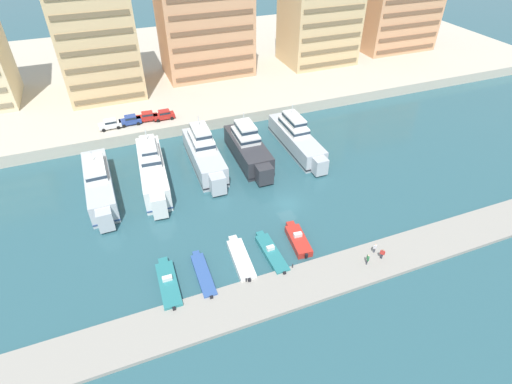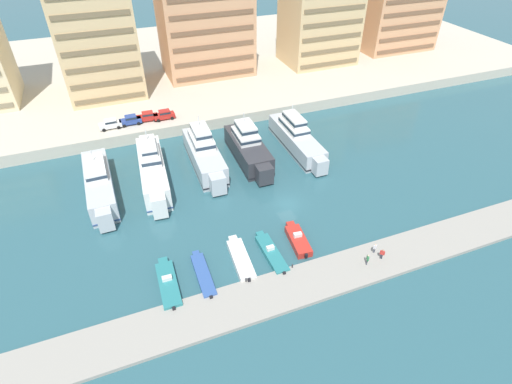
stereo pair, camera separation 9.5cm
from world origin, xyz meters
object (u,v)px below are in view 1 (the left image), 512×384
Objects in this scene: motorboat_teal_far_left at (168,284)px; motorboat_red_center at (298,240)px; pedestrian_mid_deck at (368,259)px; yacht_silver_mid_left at (204,154)px; pedestrian_near_edge at (375,247)px; car_blue_left at (130,120)px; car_red_mid_left at (147,116)px; motorboat_teal_center_left at (271,253)px; car_white_far_left at (110,124)px; car_red_center_left at (164,115)px; motorboat_blue_left at (203,275)px; yacht_silver_center at (296,138)px; yacht_silver_far_left at (99,184)px; motorboat_white_mid_left at (241,259)px; pedestrian_far_side at (382,253)px; yacht_charcoal_center_left at (248,148)px; yacht_white_left at (153,170)px.

motorboat_red_center reaches higher than motorboat_teal_far_left.
yacht_silver_mid_left is at bearing 113.33° from pedestrian_mid_deck.
motorboat_teal_far_left is at bearing 169.97° from pedestrian_near_edge.
car_blue_left is 0.98× the size of car_red_mid_left.
car_red_mid_left is 2.70× the size of pedestrian_near_edge.
motorboat_teal_center_left is 2.01× the size of car_white_far_left.
car_red_center_left is at bearing 113.03° from pedestrian_near_edge.
pedestrian_near_edge is at bearing -10.03° from motorboat_teal_far_left.
pedestrian_mid_deck is (-2.08, -1.39, 0.09)m from pedestrian_near_edge.
motorboat_blue_left is 9.42m from motorboat_teal_center_left.
car_red_center_left reaches higher than pedestrian_near_edge.
yacht_silver_center is at bearing 85.39° from pedestrian_near_edge.
yacht_silver_far_left is at bearing -119.94° from car_red_mid_left.
car_red_mid_left is (4.33, 40.28, 2.79)m from motorboat_teal_far_left.
yacht_silver_center is 30.06m from motorboat_white_mid_left.
motorboat_teal_far_left reaches higher than motorboat_white_mid_left.
pedestrian_far_side is (12.90, -6.18, 1.09)m from motorboat_teal_center_left.
motorboat_blue_left is 13.78m from motorboat_red_center.
motorboat_white_mid_left is 5.01× the size of pedestrian_far_side.
car_white_far_left is (-21.89, 16.23, 0.94)m from yacht_charcoal_center_left.
yacht_silver_mid_left is 16.12m from car_red_center_left.
car_blue_left is 1.00× the size of car_red_center_left.
pedestrian_mid_deck is (20.00, -6.00, 1.15)m from motorboat_blue_left.
motorboat_teal_far_left is 1.03× the size of motorboat_blue_left.
yacht_silver_mid_left is at bearing 73.97° from motorboat_blue_left.
motorboat_blue_left is at bearing -64.44° from yacht_silver_far_left.
yacht_white_left is at bearing 95.48° from motorboat_blue_left.
motorboat_white_mid_left is at bearing 159.01° from pedestrian_far_side.
yacht_white_left is 11.47× the size of pedestrian_mid_deck.
car_red_mid_left reaches higher than pedestrian_mid_deck.
yacht_charcoal_center_left is at bearing 76.95° from motorboat_teal_center_left.
yacht_silver_center is 29.51m from car_red_mid_left.
pedestrian_mid_deck is at bearing -176.42° from pedestrian_far_side.
pedestrian_far_side is at bearing -49.14° from yacht_white_left.
pedestrian_mid_deck is at bearing -42.59° from yacht_silver_far_left.
pedestrian_mid_deck is at bearing -63.12° from car_blue_left.
car_white_far_left is 1.01× the size of car_blue_left.
car_blue_left is at bearing 3.84° from car_white_far_left.
yacht_white_left is at bearing -96.68° from car_red_mid_left.
car_white_far_left reaches higher than pedestrian_far_side.
car_red_mid_left is at bearing 4.83° from car_white_far_left.
motorboat_white_mid_left is 4.21m from motorboat_teal_center_left.
yacht_silver_far_left is at bearing -176.77° from yacht_charcoal_center_left.
pedestrian_mid_deck is (13.03, -30.22, -0.96)m from yacht_silver_mid_left.
pedestrian_near_edge is (24.23, -27.04, -1.13)m from yacht_white_left.
yacht_silver_center is at bearing 2.83° from yacht_silver_far_left.
yacht_charcoal_center_left reaches higher than pedestrian_far_side.
car_white_far_left is (-20.83, 38.57, 2.73)m from motorboat_red_center.
yacht_silver_far_left is 26.63m from motorboat_white_mid_left.
yacht_silver_mid_left is at bearing 6.93° from yacht_silver_far_left.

